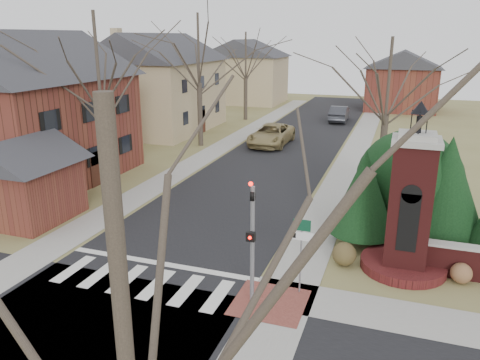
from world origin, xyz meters
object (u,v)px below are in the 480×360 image
at_px(sign_post, 301,242).
at_px(distant_car, 339,114).
at_px(pickup_truck, 271,135).
at_px(brick_gate_monument, 408,217).
at_px(traffic_signal_pole, 252,235).

relative_size(sign_post, distant_car, 0.56).
distance_m(pickup_truck, distant_car, 13.54).
height_order(pickup_truck, distant_car, pickup_truck).
xyz_separation_m(pickup_truck, distant_car, (3.75, 13.01, -0.03)).
bearing_deg(brick_gate_monument, traffic_signal_pole, -136.76).
bearing_deg(pickup_truck, brick_gate_monument, -60.26).
relative_size(traffic_signal_pole, sign_post, 1.64).
distance_m(sign_post, distant_car, 35.34).
height_order(brick_gate_monument, pickup_truck, brick_gate_monument).
height_order(sign_post, brick_gate_monument, brick_gate_monument).
bearing_deg(distant_car, traffic_signal_pole, 91.66).
distance_m(brick_gate_monument, distant_car, 32.90).
relative_size(traffic_signal_pole, pickup_truck, 0.74).
relative_size(sign_post, brick_gate_monument, 0.42).
bearing_deg(distant_car, sign_post, 93.89).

